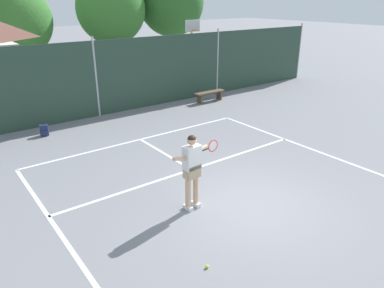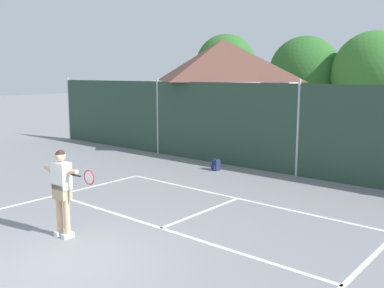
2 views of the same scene
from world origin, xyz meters
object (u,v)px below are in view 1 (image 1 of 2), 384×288
(tennis_player, at_px, (192,165))
(backpack_navy, at_px, (44,130))
(courtside_bench, at_px, (210,94))
(tennis_ball, at_px, (207,266))
(basketball_hoop, at_px, (192,44))

(tennis_player, xyz_separation_m, backpack_navy, (-1.37, 7.11, -0.92))
(courtside_bench, bearing_deg, tennis_ball, -129.55)
(courtside_bench, bearing_deg, backpack_navy, -179.89)
(basketball_hoop, bearing_deg, tennis_ball, -125.72)
(backpack_navy, distance_m, courtside_bench, 7.74)
(tennis_player, height_order, backpack_navy, tennis_player)
(tennis_ball, xyz_separation_m, backpack_navy, (-0.33, 8.96, 0.16))
(basketball_hoop, distance_m, courtside_bench, 3.86)
(backpack_navy, xyz_separation_m, courtside_bench, (7.74, 0.02, 0.17))
(tennis_player, relative_size, courtside_bench, 1.16)
(tennis_player, relative_size, backpack_navy, 4.01)
(tennis_player, bearing_deg, courtside_bench, 48.18)
(basketball_hoop, relative_size, tennis_player, 1.91)
(tennis_ball, relative_size, backpack_navy, 0.14)
(tennis_player, distance_m, courtside_bench, 9.59)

